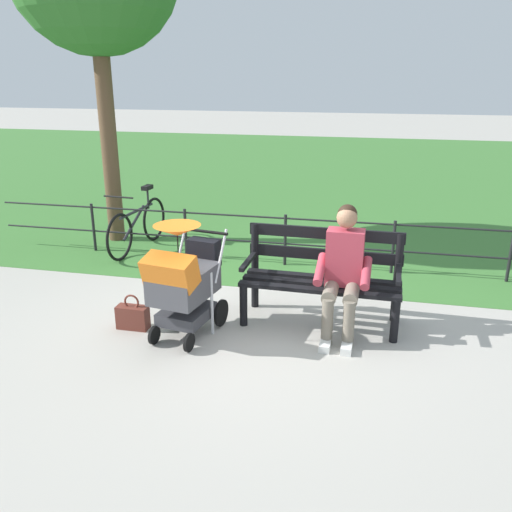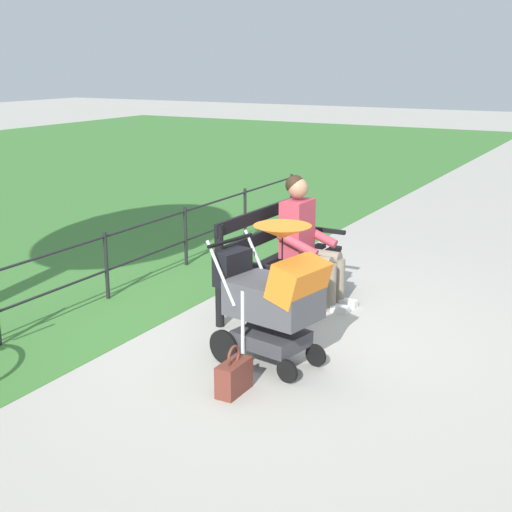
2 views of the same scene
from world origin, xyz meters
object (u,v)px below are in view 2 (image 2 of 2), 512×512
at_px(person_on_bench, 307,237).
at_px(handbag, 234,376).
at_px(park_bench, 276,254).
at_px(stroller, 274,294).

xyz_separation_m(person_on_bench, handbag, (2.06, 0.39, -0.55)).
bearing_deg(park_bench, handbag, 18.50).
relative_size(park_bench, handbag, 4.36).
distance_m(person_on_bench, handbag, 2.16).
relative_size(person_on_bench, handbag, 3.45).
bearing_deg(handbag, stroller, 177.47).
height_order(stroller, handbag, stroller).
relative_size(person_on_bench, stroller, 1.11).
bearing_deg(person_on_bench, park_bench, -45.11).
distance_m(park_bench, handbag, 1.98).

